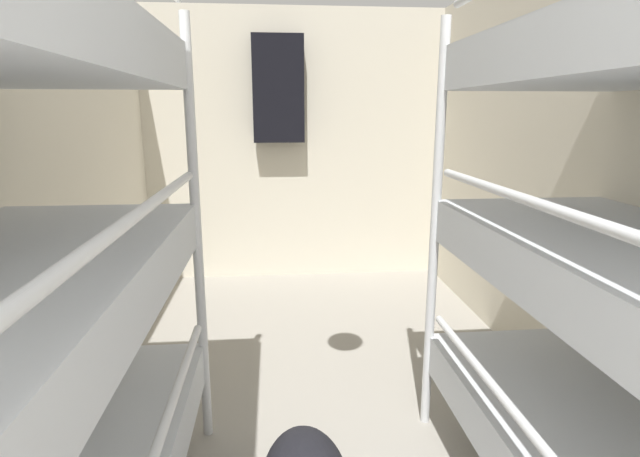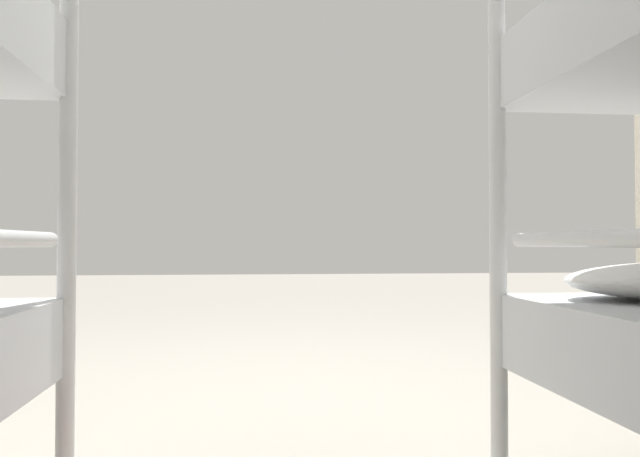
# 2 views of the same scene
# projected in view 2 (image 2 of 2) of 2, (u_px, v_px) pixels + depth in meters

# --- Properties ---
(ground_plane) EXTENTS (20.00, 20.00, 0.00)m
(ground_plane) POSITION_uv_depth(u_px,v_px,m) (279.00, 419.00, 2.11)
(ground_plane) COLOR gray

